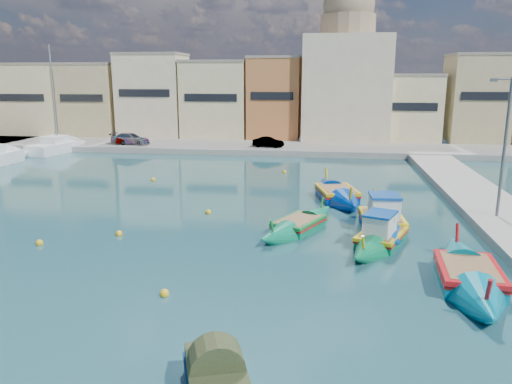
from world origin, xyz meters
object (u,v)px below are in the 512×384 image
(luzzu_blue_cabin, at_px, (382,222))
(tender_near, at_px, (217,382))
(yacht_midnorth, at_px, (4,157))
(quay_street_lamp, at_px, (503,147))
(luzzu_turquoise_cabin, at_px, (381,238))
(luzzu_green, at_px, (337,195))
(yacht_north, at_px, (67,146))
(church_block, at_px, (346,73))
(luzzu_blue_south, at_px, (299,226))
(luzzu_cyan_south, at_px, (468,278))

(luzzu_blue_cabin, relative_size, tender_near, 2.66)
(yacht_midnorth, bearing_deg, quay_street_lamp, -20.56)
(luzzu_turquoise_cabin, bearing_deg, yacht_midnorth, 149.95)
(luzzu_green, xyz_separation_m, yacht_north, (-29.29, 18.57, 0.19))
(church_block, relative_size, yacht_north, 1.57)
(luzzu_blue_south, height_order, tender_near, luzzu_blue_south)
(tender_near, bearing_deg, luzzu_blue_south, 85.18)
(yacht_north, height_order, yacht_midnorth, yacht_midnorth)
(luzzu_blue_cabin, height_order, tender_near, luzzu_blue_cabin)
(luzzu_blue_cabin, distance_m, luzzu_cyan_south, 7.68)
(luzzu_turquoise_cabin, bearing_deg, tender_near, -112.64)
(yacht_north, bearing_deg, luzzu_blue_south, -43.42)
(luzzu_turquoise_cabin, height_order, luzzu_cyan_south, luzzu_turquoise_cabin)
(church_block, bearing_deg, luzzu_turquoise_cabin, -88.74)
(quay_street_lamp, relative_size, luzzu_blue_cabin, 0.93)
(luzzu_green, relative_size, tender_near, 2.74)
(luzzu_blue_cabin, bearing_deg, tender_near, -109.96)
(quay_street_lamp, relative_size, luzzu_green, 0.90)
(luzzu_turquoise_cabin, bearing_deg, luzzu_blue_south, 157.54)
(luzzu_blue_south, distance_m, yacht_midnorth, 34.08)
(luzzu_cyan_south, xyz_separation_m, yacht_north, (-34.25, 31.96, 0.19))
(luzzu_green, distance_m, luzzu_blue_south, 7.46)
(church_block, height_order, luzzu_blue_south, church_block)
(church_block, bearing_deg, luzzu_blue_south, -95.16)
(luzzu_blue_south, distance_m, yacht_north, 37.43)
(church_block, distance_m, luzzu_blue_cabin, 36.54)
(quay_street_lamp, xyz_separation_m, luzzu_green, (-8.64, 4.55, -4.05))
(church_block, distance_m, luzzu_green, 30.57)
(quay_street_lamp, relative_size, luzzu_blue_south, 1.04)
(luzzu_turquoise_cabin, bearing_deg, luzzu_green, 102.95)
(luzzu_blue_cabin, bearing_deg, luzzu_green, 110.58)
(quay_street_lamp, relative_size, luzzu_cyan_south, 0.90)
(quay_street_lamp, height_order, luzzu_blue_south, quay_street_lamp)
(luzzu_cyan_south, distance_m, yacht_north, 46.85)
(luzzu_cyan_south, height_order, yacht_north, yacht_north)
(tender_near, height_order, yacht_midnorth, yacht_midnorth)
(church_block, distance_m, tender_near, 52.02)
(luzzu_blue_cabin, relative_size, yacht_midnorth, 0.68)
(luzzu_green, distance_m, yacht_midnorth, 33.00)
(church_block, distance_m, yacht_midnorth, 38.48)
(luzzu_green, bearing_deg, luzzu_turquoise_cabin, -77.05)
(luzzu_turquoise_cabin, bearing_deg, quay_street_lamp, 33.16)
(luzzu_turquoise_cabin, relative_size, tender_near, 2.53)
(church_block, xyz_separation_m, luzzu_blue_south, (-3.30, -36.60, -8.18))
(quay_street_lamp, xyz_separation_m, luzzu_blue_south, (-10.75, -2.60, -4.10))
(luzzu_cyan_south, bearing_deg, luzzu_blue_south, 138.57)
(luzzu_cyan_south, relative_size, yacht_midnorth, 0.71)
(luzzu_blue_cabin, bearing_deg, luzzu_turquoise_cabin, -95.97)
(yacht_north, bearing_deg, quay_street_lamp, -31.37)
(luzzu_turquoise_cabin, relative_size, yacht_north, 0.68)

